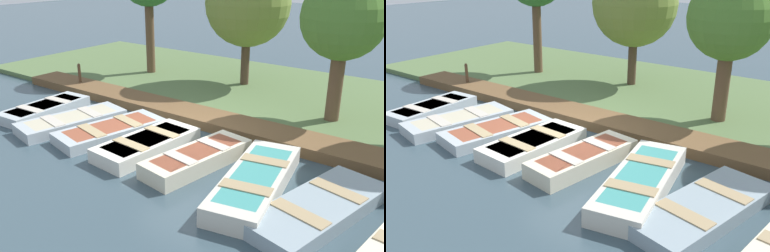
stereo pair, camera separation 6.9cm
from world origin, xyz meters
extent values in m
plane|color=#384C56|center=(0.00, 0.00, 0.00)|extent=(80.00, 80.00, 0.00)
cube|color=#567042|center=(-5.00, 0.00, 0.09)|extent=(8.00, 24.00, 0.19)
cube|color=brown|center=(-1.38, 0.00, 0.15)|extent=(1.21, 16.97, 0.29)
cube|color=#B2BCC1|center=(1.09, -5.00, 0.16)|extent=(2.95, 1.29, 0.32)
cube|color=#994C33|center=(1.09, -5.00, 0.31)|extent=(2.41, 1.01, 0.03)
cube|color=beige|center=(1.63, -4.97, 0.34)|extent=(0.35, 1.04, 0.03)
cube|color=beige|center=(0.54, -5.03, 0.34)|extent=(0.35, 1.04, 0.03)
cube|color=#B2BCC1|center=(1.26, -3.41, 0.16)|extent=(3.30, 1.78, 0.31)
cube|color=beige|center=(1.26, -3.41, 0.30)|extent=(2.70, 1.42, 0.03)
cube|color=beige|center=(1.84, -3.53, 0.33)|extent=(0.53, 1.11, 0.03)
cube|color=beige|center=(0.68, -3.28, 0.33)|extent=(0.53, 1.11, 0.03)
cube|color=#B2BCC1|center=(1.08, -1.94, 0.15)|extent=(3.26, 1.86, 0.30)
cube|color=#994C33|center=(1.08, -1.94, 0.29)|extent=(2.66, 1.48, 0.02)
cube|color=tan|center=(1.65, -2.07, 0.31)|extent=(0.54, 1.18, 0.03)
cube|color=tan|center=(0.51, -1.82, 0.31)|extent=(0.54, 1.18, 0.03)
cube|color=silver|center=(1.24, -0.41, 0.18)|extent=(2.94, 1.39, 0.37)
cube|color=#994C33|center=(1.24, -0.41, 0.35)|extent=(2.41, 1.09, 0.03)
cube|color=tan|center=(1.78, -0.45, 0.38)|extent=(0.36, 1.11, 0.03)
cube|color=tan|center=(0.69, -0.37, 0.38)|extent=(0.36, 1.11, 0.03)
cube|color=beige|center=(1.14, 1.14, 0.20)|extent=(3.04, 1.41, 0.40)
cube|color=#994C33|center=(1.14, 1.14, 0.38)|extent=(2.48, 1.12, 0.03)
cube|color=beige|center=(1.69, 1.06, 0.41)|extent=(0.42, 0.94, 0.03)
cube|color=beige|center=(0.59, 1.22, 0.41)|extent=(0.42, 0.94, 0.03)
cube|color=beige|center=(1.36, 2.84, 0.21)|extent=(3.70, 1.84, 0.42)
cube|color=teal|center=(1.36, 2.84, 0.40)|extent=(3.02, 1.47, 0.03)
cube|color=tan|center=(2.02, 2.98, 0.43)|extent=(0.56, 1.10, 0.03)
cube|color=tan|center=(0.70, 2.70, 0.43)|extent=(0.56, 1.10, 0.03)
cube|color=#8C9EA8|center=(1.47, 4.29, 0.16)|extent=(3.55, 1.93, 0.31)
cube|color=#4C709E|center=(1.47, 4.29, 0.30)|extent=(2.90, 1.53, 0.02)
cube|color=tan|center=(2.09, 4.16, 0.32)|extent=(0.57, 1.19, 0.03)
cube|color=tan|center=(0.84, 4.43, 0.32)|extent=(0.57, 1.19, 0.03)
cylinder|color=brown|center=(-1.43, -6.30, 0.48)|extent=(0.11, 0.11, 0.95)
sphere|color=brown|center=(-1.43, -6.30, 0.97)|extent=(0.10, 0.10, 0.10)
cylinder|color=brown|center=(-4.59, -5.52, 1.71)|extent=(0.36, 0.36, 3.43)
cylinder|color=#4C3828|center=(-5.34, -1.38, 1.17)|extent=(0.32, 0.32, 2.33)
sphere|color=olive|center=(-5.34, -1.38, 3.19)|extent=(3.11, 3.11, 3.11)
cylinder|color=brown|center=(-3.47, 2.72, 1.26)|extent=(0.42, 0.42, 2.53)
sphere|color=#4C7A2D|center=(-3.47, 2.72, 3.18)|extent=(2.39, 2.39, 2.39)
camera|label=1|loc=(8.63, 6.62, 4.64)|focal=40.00mm
camera|label=2|loc=(8.59, 6.67, 4.64)|focal=40.00mm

